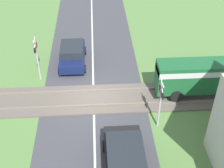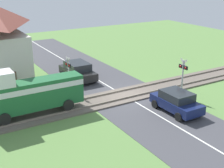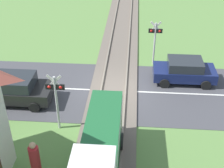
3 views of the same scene
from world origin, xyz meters
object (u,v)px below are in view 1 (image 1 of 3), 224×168
at_px(car_near_crossing, 72,54).
at_px(crossing_signal_west_approach, 37,54).
at_px(car_far_side, 125,160).
at_px(pedestrian_by_station, 214,117).
at_px(crossing_signal_east_approach, 161,99).

bearing_deg(car_near_crossing, crossing_signal_west_approach, -49.97).
height_order(car_far_side, pedestrian_by_station, pedestrian_by_station).
height_order(car_near_crossing, car_far_side, car_far_side).
height_order(crossing_signal_west_approach, pedestrian_by_station, crossing_signal_west_approach).
bearing_deg(pedestrian_by_station, car_far_side, -62.11).
bearing_deg(crossing_signal_east_approach, pedestrian_by_station, 84.64).
bearing_deg(car_far_side, crossing_signal_east_approach, 144.74).
xyz_separation_m(crossing_signal_west_approach, crossing_signal_east_approach, (4.93, 7.14, 0.00)).
height_order(crossing_signal_west_approach, crossing_signal_east_approach, same).
relative_size(car_near_crossing, car_far_side, 0.87).
xyz_separation_m(crossing_signal_east_approach, pedestrian_by_station, (0.28, 3.03, -1.19)).
distance_m(car_far_side, crossing_signal_east_approach, 3.86).
distance_m(car_near_crossing, crossing_signal_west_approach, 3.03).
relative_size(crossing_signal_west_approach, pedestrian_by_station, 1.78).
bearing_deg(pedestrian_by_station, car_near_crossing, -131.06).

